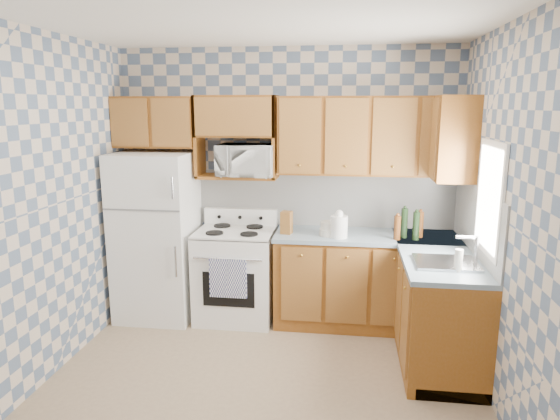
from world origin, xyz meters
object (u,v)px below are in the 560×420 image
object	(u,v)px
electric_kettle	(339,227)
refrigerator	(157,236)
microwave	(247,160)
stove_body	(236,275)

from	to	relation	value
electric_kettle	refrigerator	bearing A→B (deg)	176.53
microwave	refrigerator	bearing A→B (deg)	-167.89
microwave	electric_kettle	size ratio (longest dim) A/B	2.73
stove_body	electric_kettle	world-z (taller)	electric_kettle
stove_body	electric_kettle	xyz separation A→B (m)	(1.02, -0.14, 0.57)
refrigerator	microwave	world-z (taller)	microwave
refrigerator	microwave	xyz separation A→B (m)	(0.91, 0.14, 0.77)
microwave	electric_kettle	world-z (taller)	microwave
refrigerator	microwave	distance (m)	1.20
microwave	electric_kettle	bearing A→B (deg)	-11.54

